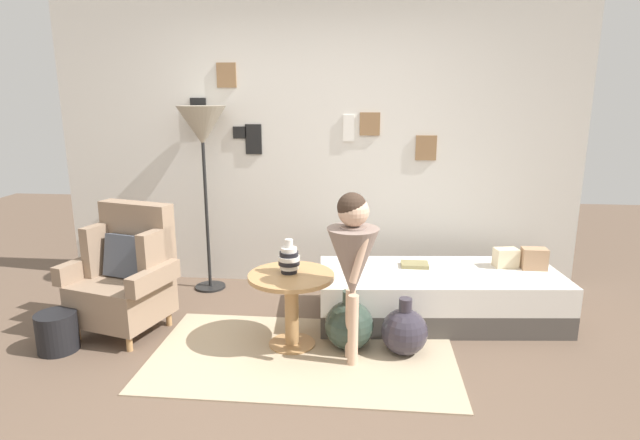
# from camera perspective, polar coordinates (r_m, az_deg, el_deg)

# --- Properties ---
(ground_plane) EXTENTS (12.00, 12.00, 0.00)m
(ground_plane) POSITION_cam_1_polar(r_m,az_deg,el_deg) (3.35, -4.33, -18.21)
(ground_plane) COLOR brown
(gallery_wall) EXTENTS (4.80, 0.12, 2.60)m
(gallery_wall) POSITION_cam_1_polar(r_m,az_deg,el_deg) (4.80, -0.66, 8.11)
(gallery_wall) COLOR silver
(gallery_wall) RESTS_ON ground
(rug) EXTENTS (2.09, 1.19, 0.01)m
(rug) POSITION_cam_1_polar(r_m,az_deg,el_deg) (3.70, -1.87, -14.77)
(rug) COLOR tan
(rug) RESTS_ON ground
(armchair) EXTENTS (0.86, 0.73, 0.97)m
(armchair) POSITION_cam_1_polar(r_m,az_deg,el_deg) (4.18, -20.69, -5.73)
(armchair) COLOR tan
(armchair) RESTS_ON ground
(daybed) EXTENTS (1.97, 0.97, 0.40)m
(daybed) POSITION_cam_1_polar(r_m,az_deg,el_deg) (4.29, 13.00, -8.10)
(daybed) COLOR #4C4742
(daybed) RESTS_ON ground
(pillow_head) EXTENTS (0.19, 0.12, 0.17)m
(pillow_head) POSITION_cam_1_polar(r_m,az_deg,el_deg) (4.49, 22.67, -3.98)
(pillow_head) COLOR tan
(pillow_head) RESTS_ON daybed
(pillow_mid) EXTENTS (0.20, 0.15, 0.15)m
(pillow_mid) POSITION_cam_1_polar(r_m,az_deg,el_deg) (4.46, 19.93, -3.96)
(pillow_mid) COLOR beige
(pillow_mid) RESTS_ON daybed
(side_table) EXTENTS (0.61, 0.61, 0.54)m
(side_table) POSITION_cam_1_polar(r_m,az_deg,el_deg) (3.68, -3.18, -8.22)
(side_table) COLOR tan
(side_table) RESTS_ON ground
(vase_striped) EXTENTS (0.15, 0.15, 0.25)m
(vase_striped) POSITION_cam_1_polar(r_m,az_deg,el_deg) (3.63, -3.46, -4.37)
(vase_striped) COLOR black
(vase_striped) RESTS_ON side_table
(floor_lamp) EXTENTS (0.43, 0.43, 1.68)m
(floor_lamp) POSITION_cam_1_polar(r_m,az_deg,el_deg) (4.68, -12.94, 9.56)
(floor_lamp) COLOR black
(floor_lamp) RESTS_ON ground
(person_child) EXTENTS (0.34, 0.34, 1.17)m
(person_child) POSITION_cam_1_polar(r_m,az_deg,el_deg) (3.34, 3.65, -3.98)
(person_child) COLOR #D8AD8E
(person_child) RESTS_ON ground
(book_on_daybed) EXTENTS (0.22, 0.16, 0.03)m
(book_on_daybed) POSITION_cam_1_polar(r_m,az_deg,el_deg) (4.30, 10.46, -4.89)
(book_on_daybed) COLOR #887E50
(book_on_daybed) RESTS_ON daybed
(demijohn_near) EXTENTS (0.35, 0.35, 0.43)m
(demijohn_near) POSITION_cam_1_polar(r_m,az_deg,el_deg) (3.73, 3.25, -11.54)
(demijohn_near) COLOR #2D3D33
(demijohn_near) RESTS_ON ground
(demijohn_far) EXTENTS (0.33, 0.33, 0.41)m
(demijohn_far) POSITION_cam_1_polar(r_m,az_deg,el_deg) (3.70, 9.35, -12.09)
(demijohn_far) COLOR #332D38
(demijohn_far) RESTS_ON ground
(magazine_basket) EXTENTS (0.28, 0.28, 0.28)m
(magazine_basket) POSITION_cam_1_polar(r_m,az_deg,el_deg) (4.15, -27.14, -10.99)
(magazine_basket) COLOR black
(magazine_basket) RESTS_ON ground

